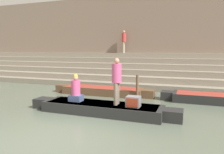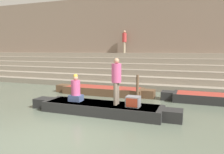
{
  "view_description": "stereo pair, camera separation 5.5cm",
  "coord_description": "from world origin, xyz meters",
  "px_view_note": "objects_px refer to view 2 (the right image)",
  "views": [
    {
      "loc": [
        3.66,
        -5.39,
        2.45
      ],
      "look_at": [
        0.44,
        3.5,
        1.3
      ],
      "focal_mm": 35.0,
      "sensor_mm": 36.0,
      "label": 1
    },
    {
      "loc": [
        3.72,
        -5.37,
        2.45
      ],
      "look_at": [
        0.44,
        3.5,
        1.3
      ],
      "focal_mm": 35.0,
      "sensor_mm": 36.0,
      "label": 2
    }
  ],
  "objects_px": {
    "tv_set": "(133,102)",
    "moored_boat_shore": "(220,99)",
    "mooring_post": "(137,87)",
    "moored_boat_distant": "(103,90)",
    "person_rowing": "(76,90)",
    "person_on_steps": "(124,40)",
    "person_standing": "(116,78)",
    "rowboat_main": "(101,108)"
  },
  "relations": [
    {
      "from": "mooring_post",
      "to": "person_standing",
      "type": "bearing_deg",
      "value": -92.91
    },
    {
      "from": "rowboat_main",
      "to": "person_rowing",
      "type": "xyz_separation_m",
      "value": [
        -1.12,
        -0.0,
        0.63
      ]
    },
    {
      "from": "person_rowing",
      "to": "person_on_steps",
      "type": "distance_m",
      "value": 9.81
    },
    {
      "from": "mooring_post",
      "to": "person_on_steps",
      "type": "bearing_deg",
      "value": 112.37
    },
    {
      "from": "tv_set",
      "to": "moored_boat_shore",
      "type": "height_order",
      "value": "tv_set"
    },
    {
      "from": "tv_set",
      "to": "person_on_steps",
      "type": "relative_size",
      "value": 0.28
    },
    {
      "from": "rowboat_main",
      "to": "tv_set",
      "type": "relative_size",
      "value": 12.21
    },
    {
      "from": "moored_boat_shore",
      "to": "person_on_steps",
      "type": "height_order",
      "value": "person_on_steps"
    },
    {
      "from": "person_standing",
      "to": "mooring_post",
      "type": "xyz_separation_m",
      "value": [
        0.14,
        2.8,
        -0.79
      ]
    },
    {
      "from": "moored_boat_distant",
      "to": "mooring_post",
      "type": "distance_m",
      "value": 2.29
    },
    {
      "from": "moored_boat_distant",
      "to": "mooring_post",
      "type": "xyz_separation_m",
      "value": [
        2.15,
        -0.69,
        0.41
      ]
    },
    {
      "from": "moored_boat_shore",
      "to": "person_on_steps",
      "type": "xyz_separation_m",
      "value": [
        -6.54,
        6.04,
        3.08
      ]
    },
    {
      "from": "moored_boat_shore",
      "to": "person_on_steps",
      "type": "bearing_deg",
      "value": 133.11
    },
    {
      "from": "person_on_steps",
      "to": "rowboat_main",
      "type": "bearing_deg",
      "value": -97.65
    },
    {
      "from": "rowboat_main",
      "to": "tv_set",
      "type": "xyz_separation_m",
      "value": [
        1.3,
        -0.09,
        0.38
      ]
    },
    {
      "from": "rowboat_main",
      "to": "moored_boat_distant",
      "type": "xyz_separation_m",
      "value": [
        -1.39,
        3.51,
        0.01
      ]
    },
    {
      "from": "mooring_post",
      "to": "person_rowing",
      "type": "bearing_deg",
      "value": -123.68
    },
    {
      "from": "person_rowing",
      "to": "mooring_post",
      "type": "xyz_separation_m",
      "value": [
        1.88,
        2.82,
        -0.22
      ]
    },
    {
      "from": "person_rowing",
      "to": "moored_boat_shore",
      "type": "xyz_separation_m",
      "value": [
        5.7,
        3.41,
        -0.62
      ]
    },
    {
      "from": "rowboat_main",
      "to": "tv_set",
      "type": "height_order",
      "value": "tv_set"
    },
    {
      "from": "moored_boat_shore",
      "to": "person_rowing",
      "type": "bearing_deg",
      "value": -153.25
    },
    {
      "from": "person_rowing",
      "to": "mooring_post",
      "type": "distance_m",
      "value": 3.4
    },
    {
      "from": "person_standing",
      "to": "person_rowing",
      "type": "distance_m",
      "value": 1.83
    },
    {
      "from": "person_standing",
      "to": "person_rowing",
      "type": "height_order",
      "value": "person_standing"
    },
    {
      "from": "person_rowing",
      "to": "tv_set",
      "type": "relative_size",
      "value": 2.23
    },
    {
      "from": "person_on_steps",
      "to": "mooring_post",
      "type": "bearing_deg",
      "value": -87.07
    },
    {
      "from": "person_standing",
      "to": "tv_set",
      "type": "height_order",
      "value": "person_standing"
    },
    {
      "from": "person_standing",
      "to": "mooring_post",
      "type": "height_order",
      "value": "person_standing"
    },
    {
      "from": "rowboat_main",
      "to": "mooring_post",
      "type": "bearing_deg",
      "value": 73.27
    },
    {
      "from": "person_standing",
      "to": "moored_boat_shore",
      "type": "bearing_deg",
      "value": 45.34
    },
    {
      "from": "tv_set",
      "to": "moored_boat_shore",
      "type": "bearing_deg",
      "value": 46.98
    },
    {
      "from": "moored_boat_distant",
      "to": "mooring_post",
      "type": "height_order",
      "value": "mooring_post"
    },
    {
      "from": "person_rowing",
      "to": "mooring_post",
      "type": "height_order",
      "value": "person_rowing"
    },
    {
      "from": "moored_boat_distant",
      "to": "person_on_steps",
      "type": "xyz_separation_m",
      "value": [
        -0.58,
        5.94,
        3.08
      ]
    },
    {
      "from": "rowboat_main",
      "to": "person_standing",
      "type": "bearing_deg",
      "value": 0.03
    },
    {
      "from": "person_on_steps",
      "to": "moored_boat_distant",
      "type": "bearing_deg",
      "value": -103.84
    },
    {
      "from": "mooring_post",
      "to": "moored_boat_distant",
      "type": "bearing_deg",
      "value": 162.21
    },
    {
      "from": "mooring_post",
      "to": "tv_set",
      "type": "bearing_deg",
      "value": -79.45
    },
    {
      "from": "moored_boat_shore",
      "to": "moored_boat_distant",
      "type": "distance_m",
      "value": 5.96
    },
    {
      "from": "rowboat_main",
      "to": "person_rowing",
      "type": "distance_m",
      "value": 1.29
    },
    {
      "from": "person_rowing",
      "to": "moored_boat_shore",
      "type": "distance_m",
      "value": 6.67
    },
    {
      "from": "tv_set",
      "to": "mooring_post",
      "type": "relative_size",
      "value": 0.4
    }
  ]
}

